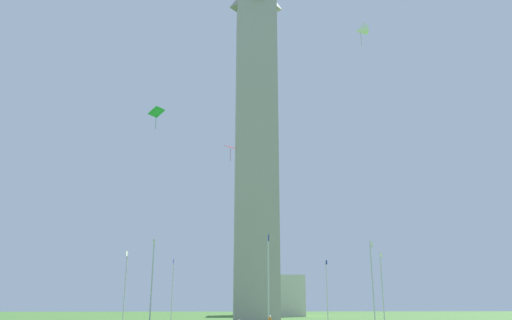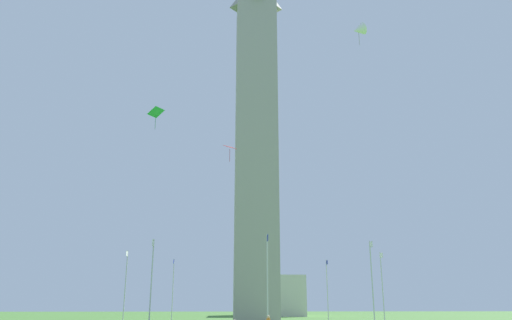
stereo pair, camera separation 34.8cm
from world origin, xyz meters
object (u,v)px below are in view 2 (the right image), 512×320
distant_building (270,296)px  flagpole_sw (173,287)px  kite_green_diamond (156,113)px  flagpole_ne (372,280)px  flagpole_nw (151,279)px  kite_red_diamond (230,148)px  flagpole_se (327,287)px  kite_white_delta (359,30)px  flagpole_s (249,288)px  flagpole_w (125,284)px  flagpole_e (382,284)px  obelisk_monument (256,131)px  flagpole_n (267,277)px

distant_building → flagpole_sw: bearing=-25.6°
flagpole_sw → kite_green_diamond: bearing=-0.8°
flagpole_sw → distant_building: bearing=154.4°
flagpole_ne → distant_building: size_ratio=0.46×
flagpole_nw → kite_red_diamond: bearing=82.3°
flagpole_se → flagpole_sw: same height
distant_building → kite_green_diamond: bearing=-16.4°
distant_building → flagpole_ne: bearing=5.0°
flagpole_se → flagpole_sw: 24.10m
flagpole_se → kite_green_diamond: size_ratio=3.82×
flagpole_se → kite_white_delta: size_ratio=4.63×
flagpole_s → kite_white_delta: bearing=6.9°
kite_green_diamond → flagpole_s: bearing=157.9°
flagpole_w → flagpole_nw: same height
flagpole_e → flagpole_s: size_ratio=1.00×
flagpole_s → flagpole_sw: 13.04m
flagpole_se → distant_building: flagpole_se is taller
obelisk_monument → flagpole_sw: 27.48m
flagpole_nw → distant_building: (-62.92, 18.60, -0.73)m
flagpole_se → flagpole_w: (12.05, -29.09, 0.00)m
flagpole_e → kite_red_diamond: bearing=-57.8°
flagpole_sw → flagpole_w: 13.04m
obelisk_monument → flagpole_sw: obelisk_monument is taller
flagpole_s → kite_green_diamond: kite_green_diamond is taller
flagpole_n → flagpole_w: bearing=-135.0°
kite_white_delta → distant_building: kite_white_delta is taller
flagpole_n → flagpole_sw: same height
flagpole_sw → distant_building: size_ratio=0.46×
flagpole_s → kite_white_delta: 53.38m
flagpole_n → flagpole_e: (-17.04, 17.04, 0.00)m
flagpole_se → kite_red_diamond: (25.21, -15.93, 14.64)m
flagpole_e → distant_building: flagpole_e is taller
flagpole_n → flagpole_ne: 13.04m
flagpole_w → distant_building: size_ratio=0.46×
flagpole_n → flagpole_nw: (-4.99, -12.05, 0.00)m
kite_green_diamond → flagpole_sw: bearing=179.2°
flagpole_n → flagpole_nw: same height
flagpole_se → flagpole_s: bearing=-112.5°
flagpole_w → kite_green_diamond: bearing=18.7°
flagpole_se → kite_white_delta: kite_white_delta is taller
flagpole_n → flagpole_se: 31.49m
flagpole_sw → distant_building: (-38.82, 18.60, -0.73)m
kite_white_delta → obelisk_monument: bearing=-169.5°
flagpole_n → flagpole_e: 24.10m
flagpole_s → flagpole_sw: size_ratio=1.00×
kite_white_delta → distant_building: bearing=179.7°
obelisk_monument → flagpole_se: 27.48m
distant_building → flagpole_n: bearing=-5.5°
flagpole_s → flagpole_se: bearing=67.5°
flagpole_s → flagpole_w: bearing=-45.0°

